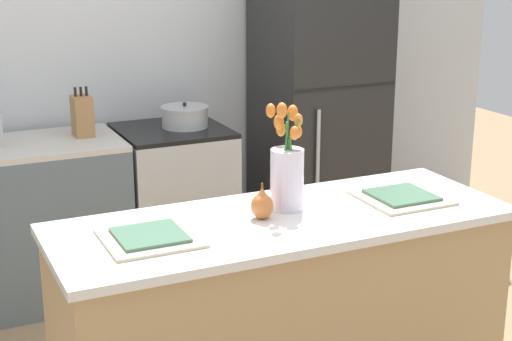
% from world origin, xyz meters
% --- Properties ---
extents(back_wall, '(5.20, 0.08, 2.70)m').
position_xyz_m(back_wall, '(0.00, 2.00, 1.35)').
color(back_wall, silver).
rests_on(back_wall, ground_plane).
extents(kitchen_island, '(1.80, 0.66, 0.90)m').
position_xyz_m(kitchen_island, '(0.00, 0.00, 0.45)').
color(kitchen_island, tan).
rests_on(kitchen_island, ground_plane).
extents(stove_range, '(0.60, 0.61, 0.89)m').
position_xyz_m(stove_range, '(0.10, 1.60, 0.45)').
color(stove_range, '#B2B5B7').
rests_on(stove_range, ground_plane).
extents(refrigerator, '(0.68, 0.67, 1.79)m').
position_xyz_m(refrigerator, '(1.05, 1.60, 0.90)').
color(refrigerator, black).
rests_on(refrigerator, ground_plane).
extents(flower_vase, '(0.13, 0.16, 0.44)m').
position_xyz_m(flower_vase, '(0.06, 0.08, 1.05)').
color(flower_vase, silver).
rests_on(flower_vase, kitchen_island).
extents(pear_figurine, '(0.09, 0.09, 0.14)m').
position_xyz_m(pear_figurine, '(-0.08, 0.02, 0.95)').
color(pear_figurine, '#C66B33').
rests_on(pear_figurine, kitchen_island).
extents(plate_setting_left, '(0.33, 0.33, 0.02)m').
position_xyz_m(plate_setting_left, '(-0.54, -0.01, 0.91)').
color(plate_setting_left, beige).
rests_on(plate_setting_left, kitchen_island).
extents(plate_setting_right, '(0.33, 0.33, 0.02)m').
position_xyz_m(plate_setting_right, '(0.54, -0.01, 0.91)').
color(plate_setting_right, beige).
rests_on(plate_setting_right, kitchen_island).
extents(cooking_pot, '(0.27, 0.27, 0.14)m').
position_xyz_m(cooking_pot, '(0.18, 1.60, 0.95)').
color(cooking_pot, '#B2B5B7').
rests_on(cooking_pot, stove_range).
extents(knife_block, '(0.10, 0.14, 0.27)m').
position_xyz_m(knife_block, '(-0.40, 1.64, 1.01)').
color(knife_block, '#A37547').
rests_on(knife_block, back_counter).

